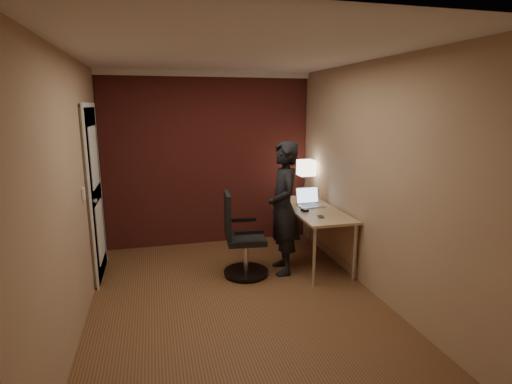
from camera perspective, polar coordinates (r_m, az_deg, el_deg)
The scene contains 8 objects.
room at distance 5.42m, azimuth -9.06°, elevation 5.10°, with size 4.00×4.00×4.00m.
desk at distance 5.28m, azimuth 8.76°, elevation -3.58°, with size 0.60×1.50×0.73m.
desk_lamp at distance 5.78m, azimuth 7.18°, elevation 3.38°, with size 0.22×0.22×0.54m.
laptop at distance 5.35m, azimuth 7.59°, elevation -1.20°, with size 0.35×0.28×0.23m.
mouse at distance 5.05m, azimuth 6.98°, elevation -2.56°, with size 0.06×0.10×0.03m, color black.
phone at distance 4.82m, azimuth 9.22°, elevation -3.49°, with size 0.06×0.12×0.01m, color black.
office_chair at distance 4.82m, azimuth -2.22°, elevation -6.92°, with size 0.55×0.59×1.01m.
person at distance 4.85m, azimuth 3.95°, elevation -2.33°, with size 0.59×0.39×1.62m, color black.
Camera 1 is at (-0.77, -3.81, 2.03)m, focal length 28.00 mm.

